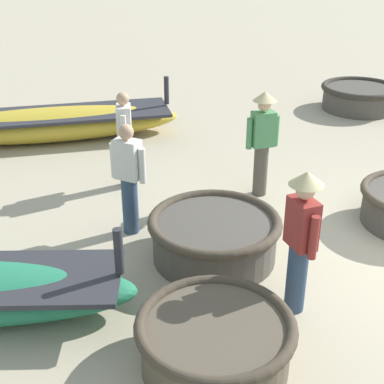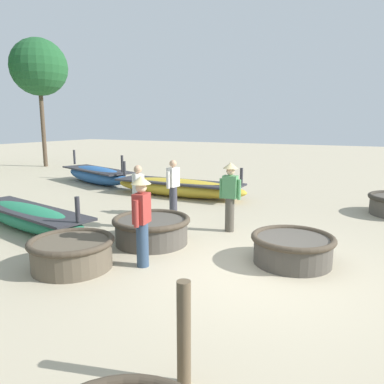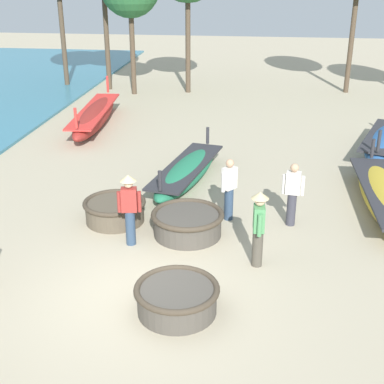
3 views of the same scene
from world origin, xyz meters
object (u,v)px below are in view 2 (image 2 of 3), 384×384
(tree_center, at_px, (39,68))
(fisherman_standing_left, at_px, (173,186))
(coracle_tilted, at_px, (72,252))
(coracle_center, at_px, (152,229))
(long_boat_white_hull, at_px, (97,175))
(long_boat_ochre_hull, at_px, (178,187))
(long_boat_green_hull, at_px, (30,217))
(coracle_beside_post, at_px, (293,248))
(fisherman_by_coracle, at_px, (230,192))
(mooring_post_inland, at_px, (184,334))
(fisherman_standing_right, at_px, (142,215))
(fisherman_crouching, at_px, (138,195))

(tree_center, bearing_deg, fisherman_standing_left, -118.15)
(coracle_tilted, distance_m, coracle_center, 1.92)
(long_boat_white_hull, bearing_deg, coracle_center, -131.01)
(long_boat_ochre_hull, bearing_deg, long_boat_green_hull, 167.48)
(coracle_beside_post, height_order, fisherman_by_coracle, fisherman_by_coracle)
(coracle_beside_post, height_order, coracle_tilted, coracle_tilted)
(long_boat_green_hull, relative_size, long_boat_ochre_hull, 0.88)
(mooring_post_inland, bearing_deg, coracle_beside_post, -3.16)
(mooring_post_inland, bearing_deg, fisherman_by_coracle, 17.00)
(long_boat_ochre_hull, height_order, fisherman_standing_left, fisherman_standing_left)
(tree_center, bearing_deg, long_boat_white_hull, -116.49)
(coracle_beside_post, height_order, long_boat_white_hull, long_boat_white_hull)
(long_boat_ochre_hull, bearing_deg, long_boat_white_hull, 79.29)
(fisherman_standing_right, relative_size, mooring_post_inland, 1.51)
(long_boat_green_hull, bearing_deg, fisherman_standing_right, -100.71)
(coracle_center, relative_size, fisherman_standing_right, 1.01)
(fisherman_by_coracle, bearing_deg, coracle_beside_post, -127.67)
(coracle_center, bearing_deg, mooring_post_inland, -142.58)
(coracle_tilted, relative_size, fisherman_standing_right, 0.92)
(coracle_beside_post, relative_size, fisherman_standing_left, 0.99)
(coracle_beside_post, distance_m, long_boat_ochre_hull, 6.89)
(coracle_beside_post, bearing_deg, fisherman_crouching, 80.36)
(coracle_center, xyz_separation_m, long_boat_white_hull, (5.73, 6.59, 0.07))
(coracle_beside_post, relative_size, long_boat_white_hull, 0.34)
(fisherman_by_coracle, bearing_deg, fisherman_standing_left, 68.99)
(coracle_beside_post, xyz_separation_m, long_boat_ochre_hull, (4.66, 5.07, 0.04))
(long_boat_white_hull, height_order, long_boat_ochre_hull, long_boat_white_hull)
(coracle_tilted, bearing_deg, coracle_beside_post, -59.18)
(long_boat_white_hull, relative_size, fisherman_standing_left, 2.87)
(coracle_beside_post, xyz_separation_m, tree_center, (9.06, 16.69, 5.40))
(coracle_beside_post, height_order, fisherman_crouching, fisherman_crouching)
(fisherman_standing_right, relative_size, fisherman_crouching, 1.06)
(coracle_tilted, xyz_separation_m, tree_center, (11.13, 13.22, 5.40))
(fisherman_standing_left, bearing_deg, fisherman_standing_right, -158.13)
(fisherman_crouching, bearing_deg, tree_center, 56.65)
(long_boat_white_hull, bearing_deg, long_boat_ochre_hull, -100.71)
(mooring_post_inland, bearing_deg, long_boat_green_hull, 62.39)
(coracle_beside_post, relative_size, tree_center, 0.21)
(long_boat_white_hull, height_order, long_boat_green_hull, long_boat_white_hull)
(tree_center, bearing_deg, fisherman_standing_right, -126.22)
(long_boat_white_hull, height_order, mooring_post_inland, long_boat_white_hull)
(coracle_beside_post, relative_size, mooring_post_inland, 1.40)
(fisherman_standing_right, relative_size, fisherman_standing_left, 1.06)
(long_boat_white_hull, height_order, tree_center, tree_center)
(long_boat_green_hull, height_order, fisherman_standing_left, fisherman_standing_left)
(long_boat_green_hull, xyz_separation_m, fisherman_crouching, (1.36, -2.30, 0.52))
(long_boat_white_hull, bearing_deg, mooring_post_inland, -134.98)
(long_boat_ochre_hull, bearing_deg, fisherman_standing_left, -153.58)
(fisherman_by_coracle, relative_size, fisherman_standing_right, 1.00)
(coracle_tilted, bearing_deg, fisherman_standing_right, -58.87)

